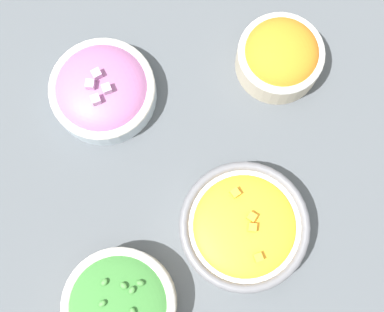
# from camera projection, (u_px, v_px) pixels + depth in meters

# --- Properties ---
(ground_plane) EXTENTS (3.00, 3.00, 0.00)m
(ground_plane) POSITION_uv_depth(u_px,v_px,m) (192.00, 160.00, 0.75)
(ground_plane) COLOR #4C5156
(bowl_broccoli) EXTENTS (0.14, 0.14, 0.07)m
(bowl_broccoli) POSITION_uv_depth(u_px,v_px,m) (120.00, 304.00, 0.67)
(bowl_broccoli) COLOR beige
(bowl_broccoli) RESTS_ON ground_plane
(bowl_carrots) EXTENTS (0.12, 0.12, 0.07)m
(bowl_carrots) POSITION_uv_depth(u_px,v_px,m) (280.00, 56.00, 0.74)
(bowl_carrots) COLOR beige
(bowl_carrots) RESTS_ON ground_plane
(bowl_red_onion) EXTENTS (0.15, 0.15, 0.07)m
(bowl_red_onion) POSITION_uv_depth(u_px,v_px,m) (103.00, 90.00, 0.74)
(bowl_red_onion) COLOR #B2C1CC
(bowl_red_onion) RESTS_ON ground_plane
(bowl_squash) EXTENTS (0.17, 0.17, 0.07)m
(bowl_squash) POSITION_uv_depth(u_px,v_px,m) (244.00, 227.00, 0.70)
(bowl_squash) COLOR silver
(bowl_squash) RESTS_ON ground_plane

